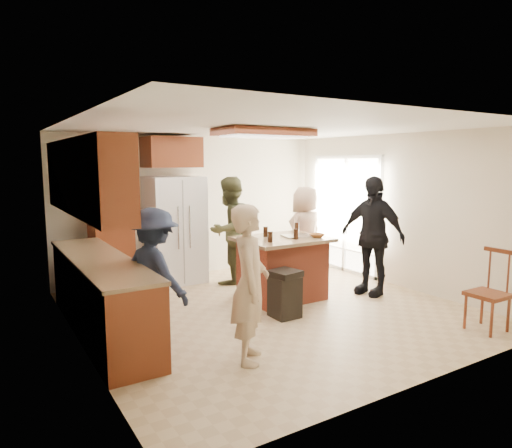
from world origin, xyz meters
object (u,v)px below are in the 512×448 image
kitchen_island (282,268)px  trash_bin (285,293)px  person_counter (155,274)px  person_behind_right (305,233)px  refrigerator (175,230)px  spindle_chair (489,294)px  person_front_left (250,284)px  person_behind_left (229,230)px  person_side_right (372,236)px

kitchen_island → trash_bin: (-0.45, -0.70, -0.16)m
person_counter → trash_bin: 1.77m
person_counter → kitchen_island: (2.15, 0.52, -0.29)m
person_counter → trash_bin: person_counter is taller
person_counter → trash_bin: (1.70, -0.18, -0.45)m
person_behind_right → refrigerator: refrigerator is taller
trash_bin → spindle_chair: 2.50m
person_behind_right → trash_bin: size_ratio=2.58×
spindle_chair → person_behind_right: bearing=97.2°
refrigerator → spindle_chair: refrigerator is taller
person_front_left → kitchen_island: bearing=-10.7°
person_behind_right → person_counter: bearing=3.9°
spindle_chair → person_counter: bearing=152.0°
person_behind_left → trash_bin: bearing=59.9°
person_behind_left → kitchen_island: size_ratio=1.41×
person_front_left → spindle_chair: person_front_left is taller
person_front_left → person_behind_right: 3.42m
kitchen_island → trash_bin: size_ratio=2.03×
person_counter → refrigerator: bearing=-46.6°
person_behind_right → refrigerator: (-1.98, 1.03, 0.09)m
person_behind_right → person_side_right: 1.28m
person_front_left → person_counter: person_front_left is taller
refrigerator → trash_bin: bearing=-77.5°
person_side_right → refrigerator: (-2.31, 2.26, -0.02)m
person_side_right → refrigerator: person_side_right is taller
person_front_left → person_counter: size_ratio=1.06×
person_behind_left → person_side_right: size_ratio=0.98×
person_behind_right → person_front_left: bearing=25.1°
spindle_chair → kitchen_island: bearing=120.0°
person_behind_left → trash_bin: (-0.21, -1.91, -0.58)m
kitchen_island → trash_bin: kitchen_island is taller
person_behind_right → refrigerator: 2.23m
person_behind_left → person_counter: 2.58m
person_behind_right → spindle_chair: size_ratio=1.64×
kitchen_island → person_behind_left: bearing=101.0°
person_counter → kitchen_island: 2.23m
person_side_right → kitchen_island: size_ratio=1.43×
kitchen_island → spindle_chair: 2.77m
person_front_left → person_side_right: 3.05m
spindle_chair → person_behind_left: bearing=114.2°
person_side_right → person_counter: person_side_right is taller
person_front_left → trash_bin: 1.49m
person_counter → person_behind_left: bearing=-67.4°
person_counter → refrigerator: 2.55m
person_side_right → spindle_chair: 1.94m
person_counter → spindle_chair: person_counter is taller
person_side_right → person_behind_right: bearing=-177.3°
person_counter → refrigerator: (1.16, 2.26, 0.13)m
person_behind_right → refrigerator: size_ratio=0.90×
person_front_left → refrigerator: size_ratio=0.90×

